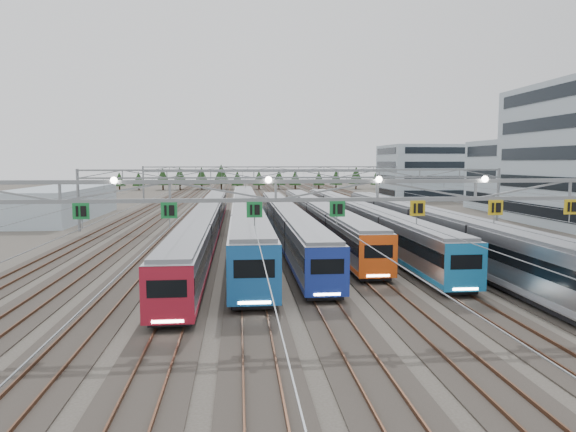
{
  "coord_description": "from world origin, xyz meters",
  "views": [
    {
      "loc": [
        -7.57,
        -27.49,
        8.83
      ],
      "look_at": [
        -2.73,
        22.97,
        3.5
      ],
      "focal_mm": 32.0,
      "sensor_mm": 36.0,
      "label": 1
    }
  ],
  "objects": [
    {
      "name": "west_shed",
      "position": [
        -35.38,
        55.74,
        2.44
      ],
      "size": [
        10.0,
        30.0,
        4.89
      ],
      "primitive_type": "cube",
      "color": "#ABC0CC",
      "rests_on": "ground"
    },
    {
      "name": "track_bed",
      "position": [
        0.0,
        100.0,
        1.49
      ],
      "size": [
        54.0,
        260.0,
        5.42
      ],
      "color": "#2D2823",
      "rests_on": "ground"
    },
    {
      "name": "depot_bldg_mid",
      "position": [
        43.63,
        61.82,
        6.37
      ],
      "size": [
        14.0,
        16.0,
        12.75
      ],
      "primitive_type": "cube",
      "color": "#ABC0CC",
      "rests_on": "ground"
    },
    {
      "name": "train_f",
      "position": [
        11.25,
        23.45,
        2.25
      ],
      "size": [
        3.06,
        53.98,
        3.99
      ],
      "color": "black",
      "rests_on": "ground"
    },
    {
      "name": "gantry_far",
      "position": [
        0.0,
        85.0,
        6.39
      ],
      "size": [
        56.36,
        0.36,
        8.0
      ],
      "color": "gray",
      "rests_on": "ground"
    },
    {
      "name": "train_a",
      "position": [
        -11.25,
        32.72,
        2.04
      ],
      "size": [
        2.75,
        68.89,
        3.58
      ],
      "color": "black",
      "rests_on": "ground"
    },
    {
      "name": "treeline",
      "position": [
        -0.9,
        138.87,
        4.23
      ],
      "size": [
        93.8,
        5.6,
        7.02
      ],
      "color": "#332114",
      "rests_on": "ground"
    },
    {
      "name": "depot_bldg_north",
      "position": [
        38.74,
        93.6,
        6.46
      ],
      "size": [
        22.0,
        18.0,
        12.92
      ],
      "primitive_type": "cube",
      "color": "#ABC0CC",
      "rests_on": "ground"
    },
    {
      "name": "train_e",
      "position": [
        6.75,
        34.51,
        2.1
      ],
      "size": [
        2.84,
        62.58,
        3.7
      ],
      "color": "black",
      "rests_on": "ground"
    },
    {
      "name": "train_b",
      "position": [
        -6.75,
        34.69,
        2.33
      ],
      "size": [
        3.19,
        67.22,
        4.16
      ],
      "color": "black",
      "rests_on": "ground"
    },
    {
      "name": "gantry_mid",
      "position": [
        0.0,
        40.0,
        6.39
      ],
      "size": [
        56.36,
        0.36,
        8.0
      ],
      "color": "gray",
      "rests_on": "ground"
    },
    {
      "name": "train_d",
      "position": [
        2.25,
        35.9,
        2.1
      ],
      "size": [
        2.83,
        56.73,
        3.69
      ],
      "color": "black",
      "rests_on": "ground"
    },
    {
      "name": "ground",
      "position": [
        0.0,
        0.0,
        0.0
      ],
      "size": [
        400.0,
        400.0,
        0.0
      ],
      "primitive_type": "plane",
      "color": "#47423A",
      "rests_on": "ground"
    },
    {
      "name": "gantry_near",
      "position": [
        -0.05,
        -0.12,
        7.09
      ],
      "size": [
        56.36,
        0.61,
        8.08
      ],
      "color": "gray",
      "rests_on": "ground"
    },
    {
      "name": "train_c",
      "position": [
        -2.25,
        30.07,
        2.08
      ],
      "size": [
        2.81,
        54.6,
        3.66
      ],
      "color": "black",
      "rests_on": "ground"
    }
  ]
}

